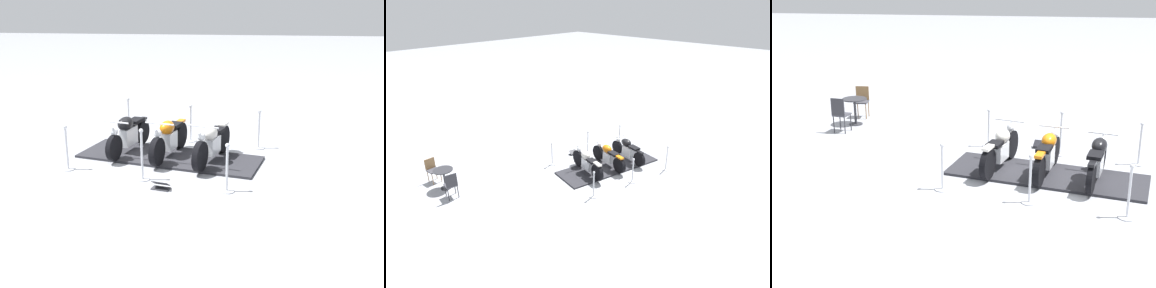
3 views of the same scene
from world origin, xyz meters
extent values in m
plane|color=#A8AAB2|center=(0.00, 0.00, 0.00)|extent=(80.00, 80.00, 0.00)
cube|color=#28282D|center=(0.00, 0.00, 0.03)|extent=(4.57, 2.41, 0.06)
cylinder|color=black|center=(1.22, 0.48, 0.36)|extent=(0.26, 0.62, 0.61)
cylinder|color=black|center=(0.87, -0.95, 0.36)|extent=(0.26, 0.62, 0.61)
cube|color=silver|center=(1.05, -0.24, 0.45)|extent=(0.34, 0.60, 0.44)
ellipsoid|color=black|center=(1.08, -0.10, 0.80)|extent=(0.44, 0.60, 0.32)
cube|color=black|center=(0.96, -0.59, 0.75)|extent=(0.40, 0.53, 0.08)
cube|color=black|center=(0.87, -0.95, 0.70)|extent=(0.21, 0.36, 0.06)
cylinder|color=silver|center=(1.20, 0.41, 0.62)|extent=(0.13, 0.28, 0.52)
cylinder|color=silver|center=(1.19, 0.34, 0.94)|extent=(0.64, 0.19, 0.04)
sphere|color=silver|center=(1.21, 0.43, 0.74)|extent=(0.18, 0.18, 0.18)
cylinder|color=black|center=(0.16, 0.69, 0.38)|extent=(0.28, 0.66, 0.65)
cylinder|color=black|center=(-0.16, -0.69, 0.38)|extent=(0.28, 0.66, 0.65)
cube|color=silver|center=(0.00, 0.00, 0.45)|extent=(0.35, 0.51, 0.42)
ellipsoid|color=#D16B0F|center=(0.03, 0.11, 0.80)|extent=(0.42, 0.55, 0.32)
cube|color=black|center=(-0.07, -0.31, 0.75)|extent=(0.38, 0.50, 0.08)
cube|color=#D16B0F|center=(-0.16, -0.69, 0.74)|extent=(0.24, 0.38, 0.06)
cylinder|color=silver|center=(0.14, 0.61, 0.66)|extent=(0.14, 0.32, 0.55)
cylinder|color=silver|center=(0.12, 0.53, 0.99)|extent=(0.68, 0.19, 0.04)
sphere|color=silver|center=(0.15, 0.63, 0.79)|extent=(0.18, 0.18, 0.18)
cylinder|color=black|center=(-0.84, 0.94, 0.40)|extent=(0.31, 0.68, 0.67)
cylinder|color=black|center=(-1.25, -0.47, 0.40)|extent=(0.31, 0.68, 0.67)
cube|color=silver|center=(-1.05, 0.24, 0.44)|extent=(0.38, 0.60, 0.39)
ellipsoid|color=silver|center=(-1.01, 0.37, 0.77)|extent=(0.43, 0.51, 0.32)
cube|color=black|center=(-1.14, -0.09, 0.72)|extent=(0.39, 0.48, 0.08)
cube|color=silver|center=(-1.25, -0.47, 0.76)|extent=(0.25, 0.40, 0.06)
cylinder|color=silver|center=(-0.86, 0.86, 0.68)|extent=(0.16, 0.32, 0.57)
cylinder|color=silver|center=(-0.89, 0.78, 1.03)|extent=(0.70, 0.24, 0.04)
sphere|color=silver|center=(-0.86, 0.87, 0.83)|extent=(0.18, 0.18, 0.18)
cylinder|color=silver|center=(1.47, -1.87, 0.01)|extent=(0.33, 0.33, 0.03)
cylinder|color=silver|center=(1.47, -1.87, 0.51)|extent=(0.05, 0.05, 0.96)
sphere|color=silver|center=(1.47, -1.87, 1.02)|extent=(0.09, 0.09, 0.09)
cylinder|color=silver|center=(-1.47, 1.87, 0.01)|extent=(0.32, 0.32, 0.03)
cylinder|color=silver|center=(-1.47, 1.87, 0.48)|extent=(0.05, 0.05, 0.90)
sphere|color=silver|center=(-1.47, 1.87, 0.96)|extent=(0.09, 0.09, 0.09)
cylinder|color=silver|center=(0.33, 1.46, 0.01)|extent=(0.30, 0.30, 0.03)
cylinder|color=silver|center=(0.33, 1.46, 0.54)|extent=(0.05, 0.05, 1.02)
sphere|color=silver|center=(0.33, 1.46, 1.08)|extent=(0.09, 0.09, 0.09)
cylinder|color=silver|center=(2.13, 1.05, 0.01)|extent=(0.29, 0.29, 0.03)
cylinder|color=silver|center=(2.13, 1.05, 0.49)|extent=(0.05, 0.05, 0.93)
sphere|color=silver|center=(2.13, 1.05, 0.99)|extent=(0.09, 0.09, 0.09)
cylinder|color=silver|center=(-0.33, -1.46, 0.01)|extent=(0.31, 0.31, 0.03)
cylinder|color=silver|center=(-0.33, -1.46, 0.48)|extent=(0.05, 0.05, 0.91)
sphere|color=silver|center=(-0.33, -1.46, 0.97)|extent=(0.09, 0.09, 0.09)
cylinder|color=silver|center=(-2.13, -1.05, 0.01)|extent=(0.33, 0.33, 0.03)
cylinder|color=silver|center=(-2.13, -1.05, 0.48)|extent=(0.05, 0.05, 0.91)
sphere|color=silver|center=(-2.13, -1.05, 0.97)|extent=(0.09, 0.09, 0.09)
cube|color=#333338|center=(-0.15, 1.92, 0.01)|extent=(0.41, 0.28, 0.02)
cube|color=black|center=(-0.15, 1.92, 0.12)|extent=(0.38, 0.27, 0.13)
camera|label=1|loc=(-1.85, 10.49, 3.68)|focal=43.64mm
camera|label=2|loc=(-9.97, -7.78, 6.65)|focal=31.52mm
camera|label=3|loc=(-0.21, -11.10, 4.41)|focal=49.88mm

